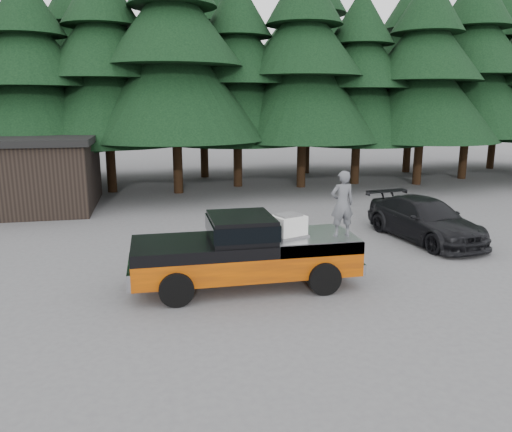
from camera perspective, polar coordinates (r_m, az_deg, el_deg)
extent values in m
plane|color=#535355|center=(13.34, -0.90, -8.06)|extent=(120.00, 120.00, 0.00)
cube|color=black|center=(12.89, -1.72, -1.23)|extent=(1.66, 1.90, 0.59)
cube|color=silver|center=(13.03, 3.74, -1.21)|extent=(0.96, 0.89, 0.54)
imported|color=#525459|center=(13.16, 9.82, 1.41)|extent=(0.64, 0.43, 1.72)
imported|color=black|center=(18.55, 18.73, -0.38)|extent=(2.78, 5.27, 1.46)
cube|color=black|center=(25.34, -27.02, 4.08)|extent=(8.00, 6.00, 3.00)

